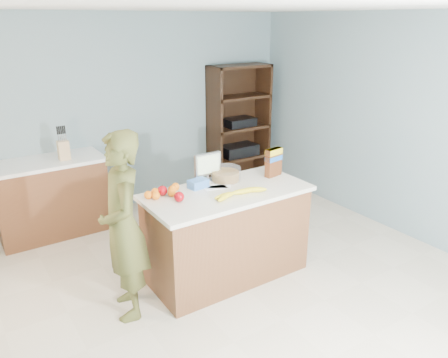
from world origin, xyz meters
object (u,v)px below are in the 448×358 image
counter_peninsula (227,237)px  shelving_unit (237,129)px  tv (208,165)px  cereal_box (274,160)px  person (123,227)px

counter_peninsula → shelving_unit: size_ratio=0.87×
counter_peninsula → tv: bearing=91.0°
tv → cereal_box: size_ratio=0.98×
tv → cereal_box: cereal_box is taller
counter_peninsula → shelving_unit: 2.61m
shelving_unit → cereal_box: bearing=-115.3°
counter_peninsula → tv: (-0.01, 0.33, 0.64)m
tv → cereal_box: (0.63, -0.25, 0.01)m
shelving_unit → cereal_box: size_ratio=6.25×
counter_peninsula → person: size_ratio=0.97×
shelving_unit → person: shelving_unit is taller
person → cereal_box: size_ratio=5.60×
counter_peninsula → shelving_unit: bearing=52.9°
shelving_unit → tv: bearing=-132.2°
person → tv: (1.02, 0.34, 0.25)m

